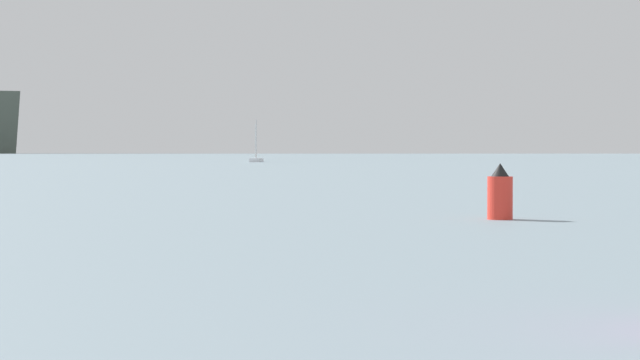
{
  "coord_description": "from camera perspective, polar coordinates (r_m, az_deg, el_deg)",
  "views": [
    {
      "loc": [
        -10.88,
        -11.49,
        2.56
      ],
      "look_at": [
        -6.59,
        16.32,
        1.83
      ],
      "focal_mm": 64.14,
      "sensor_mm": 36.0,
      "label": 1
    }
  ],
  "objects": [
    {
      "name": "channel_buoy",
      "position": [
        42.92,
        8.97,
        -0.7
      ],
      "size": [
        0.94,
        0.94,
        2.1
      ],
      "color": "red",
      "rests_on": "ground_plane"
    },
    {
      "name": "small_sailboat",
      "position": [
        260.04,
        -3.2,
        1.09
      ],
      "size": [
        4.16,
        9.42,
        9.62
      ],
      "rotation": [
        0.0,
        0.0,
        1.34
      ],
      "color": "white",
      "rests_on": "ground_plane"
    }
  ]
}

